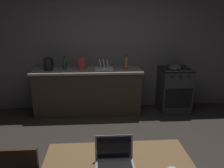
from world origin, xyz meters
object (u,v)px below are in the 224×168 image
dish_rack (104,67)px  bottle_b (65,63)px  electric_kettle (48,64)px  cereal_box (82,63)px  frying_pan (175,67)px  bottle (126,63)px  laptop (115,161)px  stove_oven (174,89)px

dish_rack → bottle_b: (-0.78, 0.08, 0.07)m
dish_rack → bottle_b: 0.79m
electric_kettle → dish_rack: (1.09, -0.00, -0.07)m
electric_kettle → cereal_box: 0.65m
electric_kettle → frying_pan: 2.54m
frying_pan → cereal_box: 1.89m
bottle → laptop: bearing=-99.1°
bottle → frying_pan: 1.01m
stove_oven → frying_pan: 0.48m
electric_kettle → dish_rack: electric_kettle is taller
bottle → cereal_box: 0.88m
laptop → bottle: (0.45, 2.79, 0.26)m
bottle → frying_pan: bottle is taller
stove_oven → dish_rack: size_ratio=2.68×
cereal_box → laptop: bearing=-81.5°
stove_oven → electric_kettle: (-2.55, 0.00, 0.57)m
cereal_box → electric_kettle: bearing=-178.2°
stove_oven → dish_rack: (-1.46, 0.00, 0.50)m
stove_oven → laptop: bearing=-117.4°
dish_rack → bottle: bearing=-6.5°
stove_oven → bottle_b: bearing=177.9°
stove_oven → laptop: 3.21m
electric_kettle → bottle_b: bearing=14.6°
cereal_box → bottle_b: 0.35m
frying_pan → bottle_b: bottle_b is taller
dish_rack → frying_pan: bearing=-1.2°
laptop → bottle: size_ratio=1.10×
stove_oven → bottle: bottle is taller
stove_oven → frying_pan: size_ratio=2.27×
laptop → bottle: 2.84m
electric_kettle → bottle_b: size_ratio=1.01×
stove_oven → frying_pan: bearing=-124.6°
electric_kettle → cereal_box: same height
electric_kettle → bottle_b: electric_kettle is taller
bottle → bottle_b: 1.23m
dish_rack → bottle_b: size_ratio=1.39×
cereal_box → dish_rack: bearing=-2.6°
electric_kettle → bottle_b: 0.32m
dish_rack → cereal_box: bearing=177.4°
laptop → bottle: bearing=69.0°
cereal_box → frying_pan: bearing=-1.5°
stove_oven → dish_rack: dish_rack is taller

